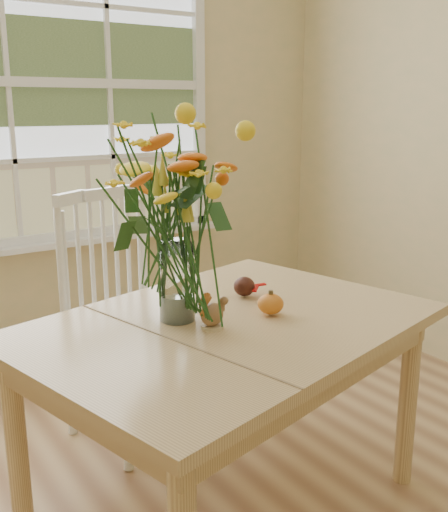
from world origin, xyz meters
TOP-DOWN VIEW (x-y plane):
  - wall_back at (0.00, 2.25)m, footprint 4.00×0.02m
  - window at (0.00, 2.21)m, footprint 2.42×0.12m
  - dining_table at (0.23, 0.57)m, footprint 1.55×1.26m
  - windsor_chair at (0.17, 1.31)m, footprint 0.59×0.58m
  - flower_vase at (0.09, 0.67)m, footprint 0.57×0.57m
  - pumpkin at (0.38, 0.53)m, footprint 0.09×0.09m
  - turkey_figurine at (0.15, 0.54)m, footprint 0.11×0.10m
  - dark_gourd at (0.43, 0.75)m, footprint 0.13×0.08m

SIDE VIEW (x-z plane):
  - windsor_chair at x=0.17m, z-range 0.06..1.12m
  - dining_table at x=0.23m, z-range 0.27..1.00m
  - pumpkin at x=0.38m, z-range 0.73..0.80m
  - dark_gourd at x=0.43m, z-range 0.73..0.80m
  - turkey_figurine at x=0.15m, z-range 0.72..0.83m
  - flower_vase at x=0.09m, z-range 0.80..1.47m
  - wall_back at x=0.00m, z-range 0.00..2.70m
  - window at x=0.00m, z-range 0.66..2.40m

